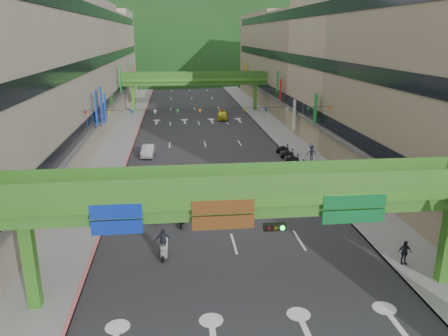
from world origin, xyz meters
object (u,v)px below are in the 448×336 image
object	(u,v)px
overpass_near	(271,209)
scooter_rider_near	(181,213)
pedestrian_red	(374,199)
scooter_rider_mid	(197,173)
car_yellow	(222,115)
car_silver	(148,151)

from	to	relation	value
overpass_near	scooter_rider_near	xyz separation A→B (m)	(-4.39, 9.96, -4.23)
overpass_near	scooter_rider_near	world-z (taller)	overpass_near
pedestrian_red	scooter_rider_mid	bearing A→B (deg)	155.20
car_yellow	car_silver	bearing A→B (deg)	-110.27
scooter_rider_near	pedestrian_red	size ratio (longest dim) A/B	1.21
pedestrian_red	overpass_near	bearing A→B (deg)	-128.80
scooter_rider_near	pedestrian_red	bearing A→B (deg)	5.31
overpass_near	car_yellow	distance (m)	51.62
scooter_rider_near	car_yellow	distance (m)	42.05
car_yellow	pedestrian_red	bearing A→B (deg)	-72.35
car_yellow	pedestrian_red	distance (m)	40.71
car_silver	pedestrian_red	xyz separation A→B (m)	(18.82, -18.22, 0.20)
scooter_rider_mid	scooter_rider_near	bearing A→B (deg)	-100.07
car_silver	car_yellow	distance (m)	24.33
scooter_rider_mid	car_yellow	distance (m)	32.54
scooter_rider_near	scooter_rider_mid	bearing A→B (deg)	79.93
scooter_rider_mid	car_yellow	world-z (taller)	scooter_rider_mid
car_yellow	pedestrian_red	size ratio (longest dim) A/B	2.55
overpass_near	pedestrian_red	size ratio (longest dim) A/B	16.30
scooter_rider_near	car_silver	bearing A→B (deg)	99.88
car_silver	overpass_near	bearing A→B (deg)	-72.21
scooter_rider_near	car_silver	size ratio (longest dim) A/B	0.52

